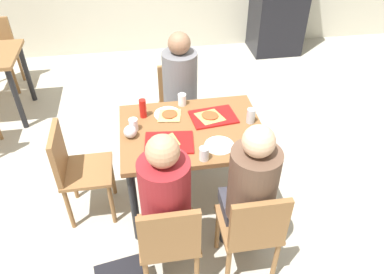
% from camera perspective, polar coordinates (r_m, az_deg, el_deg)
% --- Properties ---
extents(ground_plane, '(10.00, 10.00, 0.02)m').
position_cam_1_polar(ground_plane, '(3.47, 0.00, -9.22)').
color(ground_plane, '#B2AD9E').
extents(main_table, '(1.12, 0.85, 0.77)m').
position_cam_1_polar(main_table, '(3.00, 0.00, -0.41)').
color(main_table, brown).
rests_on(main_table, ground_plane).
extents(chair_near_left, '(0.40, 0.40, 0.87)m').
position_cam_1_polar(chair_near_left, '(2.53, -3.50, -15.24)').
color(chair_near_left, olive).
rests_on(chair_near_left, ground_plane).
extents(chair_near_right, '(0.40, 0.40, 0.87)m').
position_cam_1_polar(chair_near_right, '(2.61, 9.13, -13.53)').
color(chair_near_right, olive).
rests_on(chair_near_right, ground_plane).
extents(chair_far_side, '(0.40, 0.40, 0.87)m').
position_cam_1_polar(chair_far_side, '(3.74, -1.95, 5.32)').
color(chair_far_side, olive).
rests_on(chair_far_side, ground_plane).
extents(chair_left_end, '(0.40, 0.40, 0.87)m').
position_cam_1_polar(chair_left_end, '(3.13, -17.34, -4.35)').
color(chair_left_end, olive).
rests_on(chair_left_end, ground_plane).
extents(person_in_red, '(0.32, 0.42, 1.28)m').
position_cam_1_polar(person_in_red, '(2.43, -4.09, -9.14)').
color(person_in_red, '#383842').
rests_on(person_in_red, ground_plane).
extents(person_in_brown_jacket, '(0.32, 0.42, 1.28)m').
position_cam_1_polar(person_in_brown_jacket, '(2.51, 8.79, -7.58)').
color(person_in_brown_jacket, '#383842').
rests_on(person_in_brown_jacket, ground_plane).
extents(person_far_side, '(0.32, 0.42, 1.28)m').
position_cam_1_polar(person_far_side, '(3.49, -1.73, 7.48)').
color(person_far_side, '#383842').
rests_on(person_far_side, ground_plane).
extents(tray_red_near, '(0.39, 0.30, 0.02)m').
position_cam_1_polar(tray_red_near, '(2.80, -3.49, -0.87)').
color(tray_red_near, '#B21414').
rests_on(tray_red_near, main_table).
extents(tray_red_far, '(0.39, 0.30, 0.02)m').
position_cam_1_polar(tray_red_far, '(3.06, 3.25, 3.07)').
color(tray_red_far, '#B21414').
rests_on(tray_red_far, main_table).
extents(paper_plate_center, '(0.22, 0.22, 0.01)m').
position_cam_1_polar(paper_plate_center, '(3.10, -3.74, 3.50)').
color(paper_plate_center, white).
rests_on(paper_plate_center, main_table).
extents(paper_plate_near_edge, '(0.22, 0.22, 0.01)m').
position_cam_1_polar(paper_plate_near_edge, '(2.78, 4.17, -1.27)').
color(paper_plate_near_edge, white).
rests_on(paper_plate_near_edge, main_table).
extents(pizza_slice_a, '(0.20, 0.22, 0.02)m').
position_cam_1_polar(pizza_slice_a, '(2.78, -3.70, -0.68)').
color(pizza_slice_a, tan).
rests_on(pizza_slice_a, tray_red_near).
extents(pizza_slice_b, '(0.26, 0.25, 0.02)m').
position_cam_1_polar(pizza_slice_b, '(3.04, 2.73, 3.23)').
color(pizza_slice_b, tan).
rests_on(pizza_slice_b, tray_red_far).
extents(pizza_slice_c, '(0.25, 0.25, 0.02)m').
position_cam_1_polar(pizza_slice_c, '(3.07, -3.43, 3.43)').
color(pizza_slice_c, '#DBAD60').
rests_on(pizza_slice_c, paper_plate_center).
extents(plastic_cup_a, '(0.07, 0.07, 0.10)m').
position_cam_1_polar(plastic_cup_a, '(3.20, -1.52, 5.69)').
color(plastic_cup_a, white).
rests_on(plastic_cup_a, main_table).
extents(plastic_cup_b, '(0.07, 0.07, 0.10)m').
position_cam_1_polar(plastic_cup_b, '(2.63, 1.83, -2.54)').
color(plastic_cup_b, white).
rests_on(plastic_cup_b, main_table).
extents(plastic_cup_c, '(0.07, 0.07, 0.10)m').
position_cam_1_polar(plastic_cup_c, '(2.93, -8.86, 1.86)').
color(plastic_cup_c, white).
rests_on(plastic_cup_c, main_table).
extents(soda_can, '(0.07, 0.07, 0.12)m').
position_cam_1_polar(soda_can, '(3.01, 8.91, 3.20)').
color(soda_can, '#B7BCC6').
rests_on(soda_can, main_table).
extents(condiment_bottle, '(0.06, 0.06, 0.16)m').
position_cam_1_polar(condiment_bottle, '(3.06, -7.46, 4.32)').
color(condiment_bottle, red).
rests_on(condiment_bottle, main_table).
extents(foil_bundle, '(0.10, 0.10, 0.10)m').
position_cam_1_polar(foil_bundle, '(2.87, -9.36, 0.82)').
color(foil_bundle, silver).
rests_on(foil_bundle, main_table).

